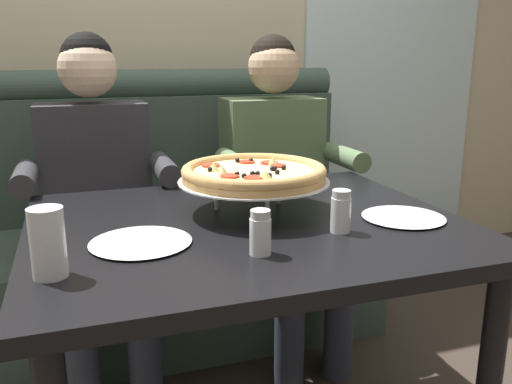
{
  "coord_description": "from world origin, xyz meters",
  "views": [
    {
      "loc": [
        -0.42,
        -1.31,
        1.19
      ],
      "look_at": [
        0.01,
        -0.05,
        0.85
      ],
      "focal_mm": 37.44,
      "sensor_mm": 36.0,
      "label": 1
    }
  ],
  "objects_px": {
    "shaker_parmesan": "(260,236)",
    "drinking_glass": "(48,247)",
    "diner_right": "(280,176)",
    "pizza": "(254,174)",
    "plate_near_left": "(141,240)",
    "plate_near_right": "(403,215)",
    "shaker_pepper_flakes": "(341,214)",
    "booth_bench": "(183,238)",
    "dining_table": "(247,253)",
    "patio_chair": "(358,147)",
    "diner_left": "(98,190)"
  },
  "relations": [
    {
      "from": "shaker_parmesan",
      "to": "drinking_glass",
      "type": "bearing_deg",
      "value": 177.6
    },
    {
      "from": "pizza",
      "to": "booth_bench",
      "type": "bearing_deg",
      "value": 92.9
    },
    {
      "from": "shaker_parmesan",
      "to": "plate_near_left",
      "type": "height_order",
      "value": "shaker_parmesan"
    },
    {
      "from": "dining_table",
      "to": "patio_chair",
      "type": "distance_m",
      "value": 2.72
    },
    {
      "from": "plate_near_left",
      "to": "patio_chair",
      "type": "relative_size",
      "value": 0.28
    },
    {
      "from": "booth_bench",
      "to": "pizza",
      "type": "distance_m",
      "value": 0.99
    },
    {
      "from": "dining_table",
      "to": "diner_right",
      "type": "bearing_deg",
      "value": 61.82
    },
    {
      "from": "dining_table",
      "to": "diner_right",
      "type": "height_order",
      "value": "diner_right"
    },
    {
      "from": "shaker_parmesan",
      "to": "patio_chair",
      "type": "relative_size",
      "value": 0.12
    },
    {
      "from": "diner_right",
      "to": "drinking_glass",
      "type": "bearing_deg",
      "value": -133.28
    },
    {
      "from": "dining_table",
      "to": "plate_near_left",
      "type": "xyz_separation_m",
      "value": [
        -0.29,
        -0.09,
        0.1
      ]
    },
    {
      "from": "booth_bench",
      "to": "patio_chair",
      "type": "xyz_separation_m",
      "value": [
        1.59,
        1.27,
        0.13
      ]
    },
    {
      "from": "plate_near_right",
      "to": "drinking_glass",
      "type": "xyz_separation_m",
      "value": [
        -0.9,
        -0.11,
        0.05
      ]
    },
    {
      "from": "plate_near_left",
      "to": "shaker_pepper_flakes",
      "type": "bearing_deg",
      "value": -8.4
    },
    {
      "from": "diner_right",
      "to": "pizza",
      "type": "xyz_separation_m",
      "value": [
        -0.32,
        -0.6,
        0.16
      ]
    },
    {
      "from": "dining_table",
      "to": "patio_chair",
      "type": "height_order",
      "value": "patio_chair"
    },
    {
      "from": "pizza",
      "to": "patio_chair",
      "type": "relative_size",
      "value": 0.49
    },
    {
      "from": "diner_right",
      "to": "booth_bench",
      "type": "bearing_deg",
      "value": 143.47
    },
    {
      "from": "shaker_parmesan",
      "to": "plate_near_left",
      "type": "relative_size",
      "value": 0.43
    },
    {
      "from": "dining_table",
      "to": "diner_right",
      "type": "relative_size",
      "value": 0.89
    },
    {
      "from": "shaker_parmesan",
      "to": "shaker_pepper_flakes",
      "type": "distance_m",
      "value": 0.26
    },
    {
      "from": "shaker_parmesan",
      "to": "plate_near_left",
      "type": "distance_m",
      "value": 0.29
    },
    {
      "from": "diner_left",
      "to": "booth_bench",
      "type": "bearing_deg",
      "value": 36.53
    },
    {
      "from": "patio_chair",
      "to": "plate_near_right",
      "type": "bearing_deg",
      "value": -116.9
    },
    {
      "from": "patio_chair",
      "to": "shaker_pepper_flakes",
      "type": "bearing_deg",
      "value": -120.49
    },
    {
      "from": "plate_near_right",
      "to": "dining_table",
      "type": "bearing_deg",
      "value": 163.51
    },
    {
      "from": "booth_bench",
      "to": "dining_table",
      "type": "height_order",
      "value": "booth_bench"
    },
    {
      "from": "diner_left",
      "to": "shaker_parmesan",
      "type": "distance_m",
      "value": 0.98
    },
    {
      "from": "diner_left",
      "to": "patio_chair",
      "type": "relative_size",
      "value": 1.48
    },
    {
      "from": "shaker_parmesan",
      "to": "diner_right",
      "type": "bearing_deg",
      "value": 66.07
    },
    {
      "from": "pizza",
      "to": "plate_near_left",
      "type": "relative_size",
      "value": 1.76
    },
    {
      "from": "diner_left",
      "to": "drinking_glass",
      "type": "height_order",
      "value": "diner_left"
    },
    {
      "from": "booth_bench",
      "to": "pizza",
      "type": "bearing_deg",
      "value": -87.1
    },
    {
      "from": "plate_near_left",
      "to": "plate_near_right",
      "type": "xyz_separation_m",
      "value": [
        0.7,
        -0.03,
        0.0
      ]
    },
    {
      "from": "booth_bench",
      "to": "patio_chair",
      "type": "height_order",
      "value": "booth_bench"
    },
    {
      "from": "shaker_pepper_flakes",
      "to": "dining_table",
      "type": "bearing_deg",
      "value": 139.18
    },
    {
      "from": "diner_left",
      "to": "diner_right",
      "type": "relative_size",
      "value": 1.0
    },
    {
      "from": "pizza",
      "to": "drinking_glass",
      "type": "relative_size",
      "value": 2.96
    },
    {
      "from": "diner_left",
      "to": "diner_right",
      "type": "bearing_deg",
      "value": 0.0
    },
    {
      "from": "pizza",
      "to": "plate_near_right",
      "type": "relative_size",
      "value": 1.89
    },
    {
      "from": "diner_left",
      "to": "pizza",
      "type": "height_order",
      "value": "diner_left"
    },
    {
      "from": "shaker_parmesan",
      "to": "shaker_pepper_flakes",
      "type": "height_order",
      "value": "shaker_pepper_flakes"
    },
    {
      "from": "pizza",
      "to": "plate_near_left",
      "type": "bearing_deg",
      "value": -153.64
    },
    {
      "from": "shaker_pepper_flakes",
      "to": "plate_near_right",
      "type": "relative_size",
      "value": 0.48
    },
    {
      "from": "shaker_pepper_flakes",
      "to": "drinking_glass",
      "type": "xyz_separation_m",
      "value": [
        -0.68,
        -0.06,
        0.02
      ]
    },
    {
      "from": "plate_near_right",
      "to": "patio_chair",
      "type": "relative_size",
      "value": 0.26
    },
    {
      "from": "shaker_pepper_flakes",
      "to": "shaker_parmesan",
      "type": "bearing_deg",
      "value": -161.3
    },
    {
      "from": "booth_bench",
      "to": "diner_right",
      "type": "distance_m",
      "value": 0.55
    },
    {
      "from": "pizza",
      "to": "plate_near_left",
      "type": "distance_m",
      "value": 0.39
    },
    {
      "from": "plate_near_left",
      "to": "drinking_glass",
      "type": "height_order",
      "value": "drinking_glass"
    }
  ]
}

